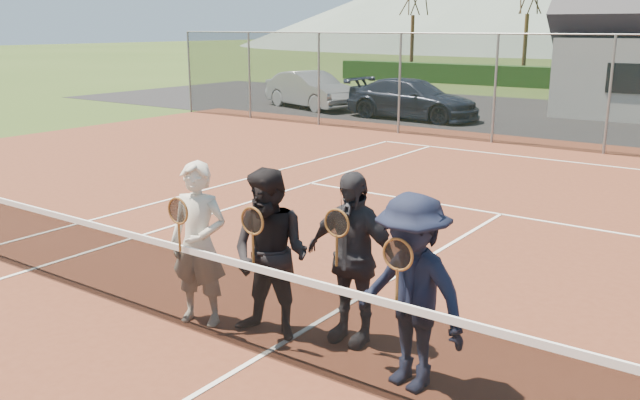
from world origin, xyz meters
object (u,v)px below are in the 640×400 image
at_px(player_a, 199,244).
at_px(player_c, 351,258).
at_px(player_b, 271,255).
at_px(car_a, 302,90).
at_px(car_b, 311,90).
at_px(car_c, 412,99).
at_px(tennis_net, 261,307).
at_px(player_d, 411,293).

relative_size(player_a, player_c, 1.00).
bearing_deg(player_b, car_a, 126.25).
xyz_separation_m(car_b, car_c, (4.83, -0.51, -0.03)).
relative_size(car_b, player_b, 2.45).
distance_m(car_b, tennis_net, 21.08).
bearing_deg(player_a, tennis_net, -12.16).
xyz_separation_m(player_b, player_c, (0.72, 0.42, 0.00)).
relative_size(car_a, player_b, 2.12).
bearing_deg(player_b, car_c, 113.35).
height_order(car_a, player_d, player_d).
relative_size(car_b, car_c, 0.91).
bearing_deg(tennis_net, car_b, 125.01).
xyz_separation_m(car_a, tennis_net, (13.03, -17.89, -0.11)).
xyz_separation_m(tennis_net, player_a, (-1.07, 0.23, 0.38)).
distance_m(player_b, player_c, 0.83).
height_order(car_a, car_b, car_b).
distance_m(tennis_net, player_a, 1.16).
bearing_deg(tennis_net, player_c, 57.99).
height_order(car_b, player_a, player_a).
height_order(player_c, player_d, same).
xyz_separation_m(car_b, player_b, (11.89, -16.86, 0.19)).
height_order(player_a, player_d, same).
bearing_deg(car_b, player_c, -124.94).
relative_size(car_b, tennis_net, 0.38).
bearing_deg(tennis_net, player_d, 13.43).
bearing_deg(player_b, player_a, -168.86).
height_order(car_a, car_c, car_c).
xyz_separation_m(tennis_net, player_b, (-0.21, 0.40, 0.38)).
height_order(tennis_net, player_d, player_d).
distance_m(car_c, player_c, 17.73).
distance_m(car_a, car_b, 1.12).
relative_size(car_c, player_a, 2.69).
relative_size(car_c, tennis_net, 0.41).
distance_m(car_b, player_d, 21.67).
bearing_deg(player_d, car_b, 128.67).
bearing_deg(player_d, player_b, 178.10).
height_order(tennis_net, player_c, player_c).
relative_size(player_a, player_b, 1.00).
bearing_deg(player_a, player_c, 20.40).
bearing_deg(car_a, car_b, -101.22).
xyz_separation_m(tennis_net, player_c, (0.51, 0.82, 0.38)).
height_order(car_a, player_a, player_a).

